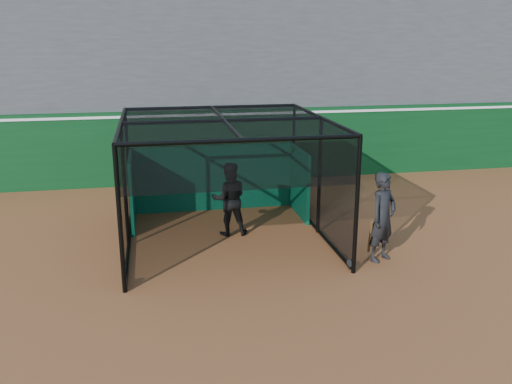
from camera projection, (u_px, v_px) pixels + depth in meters
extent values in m
plane|color=brown|center=(227.00, 288.00, 10.89)|extent=(120.00, 120.00, 0.00)
cube|color=#0A3B17|center=(192.00, 146.00, 18.57)|extent=(50.00, 0.45, 2.50)
cube|color=white|center=(191.00, 114.00, 18.26)|extent=(50.00, 0.50, 0.08)
cube|color=#4C4C4F|center=(182.00, 63.00, 21.49)|extent=(50.00, 7.85, 7.75)
cube|color=#085135|center=(214.00, 178.00, 15.62)|extent=(4.66, 0.10, 1.90)
cylinder|color=black|center=(125.00, 283.00, 10.89)|extent=(0.08, 0.22, 0.22)
cylinder|color=black|center=(350.00, 264.00, 11.77)|extent=(0.08, 0.22, 0.22)
cylinder|color=black|center=(131.00, 211.00, 15.33)|extent=(0.08, 0.22, 0.22)
cylinder|color=black|center=(294.00, 202.00, 16.21)|extent=(0.08, 0.22, 0.22)
imported|color=black|center=(229.00, 199.00, 13.64)|extent=(0.95, 0.76, 1.87)
imported|color=black|center=(383.00, 217.00, 12.02)|extent=(0.88, 0.79, 2.03)
cylinder|color=#593819|center=(370.00, 237.00, 12.15)|extent=(0.14, 0.32, 0.82)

